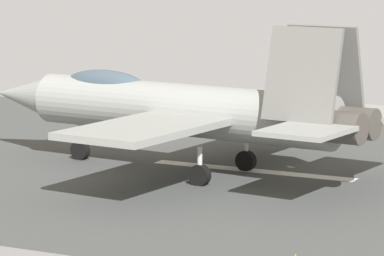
{
  "coord_description": "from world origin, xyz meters",
  "views": [
    {
      "loc": [
        -17.77,
        38.61,
        8.36
      ],
      "look_at": [
        -0.55,
        4.24,
        2.2
      ],
      "focal_mm": 108.0,
      "sensor_mm": 36.0,
      "label": 1
    }
  ],
  "objects": [
    {
      "name": "fighter_jet",
      "position": [
        1.27,
        1.48,
        2.43
      ],
      "size": [
        16.93,
        13.77,
        5.62
      ],
      "color": "gray",
      "rests_on": "ground"
    },
    {
      "name": "ground_plane",
      "position": [
        0.0,
        0.0,
        0.0
      ],
      "size": [
        400.0,
        400.0,
        0.0
      ],
      "primitive_type": "plane",
      "color": "gray"
    },
    {
      "name": "runway_strip",
      "position": [
        -0.02,
        0.0,
        0.01
      ],
      "size": [
        240.0,
        26.0,
        0.02
      ],
      "color": "#434646",
      "rests_on": "ground"
    }
  ]
}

